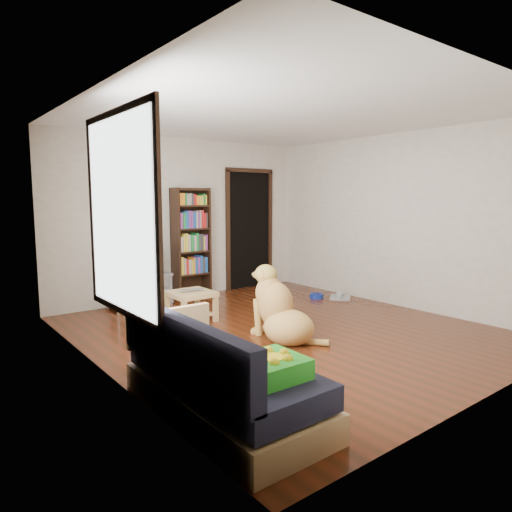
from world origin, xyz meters
TOP-DOWN VIEW (x-y plane):
  - ground at (0.00, 0.00)m, footprint 5.00×5.00m
  - ceiling at (0.00, 0.00)m, footprint 5.00×5.00m
  - wall_back at (0.00, 2.50)m, footprint 4.50×0.00m
  - wall_front at (0.00, -2.50)m, footprint 4.50×0.00m
  - wall_left at (-2.25, 0.00)m, footprint 0.00×5.00m
  - wall_right at (2.25, 0.00)m, footprint 0.00×5.00m
  - green_cushion at (-1.75, -1.87)m, footprint 0.43×0.43m
  - laptop at (-0.69, 1.05)m, footprint 0.35×0.26m
  - dog_bowl at (1.64, 1.03)m, footprint 0.22×0.22m
  - grey_rag at (1.94, 0.78)m, footprint 0.51×0.50m
  - window at (-2.23, -0.50)m, footprint 0.03×1.46m
  - doorway at (1.35, 2.48)m, footprint 1.03×0.05m
  - tv_stand at (-0.90, 2.25)m, footprint 0.90×0.45m
  - crt_tv at (-0.90, 2.27)m, footprint 0.55×0.52m
  - bookshelf at (0.05, 2.34)m, footprint 0.60×0.30m
  - sofa at (-1.87, -1.38)m, footprint 0.80×1.80m
  - coffee_table at (-0.69, 1.08)m, footprint 0.55×0.55m
  - dog at (-0.28, -0.26)m, footprint 0.58×1.06m

SIDE VIEW (x-z plane):
  - ground at x=0.00m, z-range 0.00..0.00m
  - grey_rag at x=1.94m, z-range 0.00..0.03m
  - dog_bowl at x=1.64m, z-range 0.00..0.08m
  - sofa at x=-1.87m, z-range -0.14..0.66m
  - tv_stand at x=-0.90m, z-range 0.02..0.52m
  - coffee_table at x=-0.69m, z-range 0.08..0.48m
  - dog at x=-0.28m, z-range -0.12..0.77m
  - laptop at x=-0.69m, z-range 0.40..0.43m
  - green_cushion at x=-1.75m, z-range 0.42..0.56m
  - crt_tv at x=-0.90m, z-range 0.45..1.03m
  - bookshelf at x=0.05m, z-range 0.10..1.90m
  - doorway at x=1.35m, z-range 0.03..2.21m
  - wall_back at x=0.00m, z-range -0.95..3.55m
  - wall_front at x=0.00m, z-range -0.95..3.55m
  - wall_left at x=-2.25m, z-range -1.20..3.80m
  - wall_right at x=2.25m, z-range -1.20..3.80m
  - window at x=-2.23m, z-range 0.65..2.35m
  - ceiling at x=0.00m, z-range 2.60..2.60m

